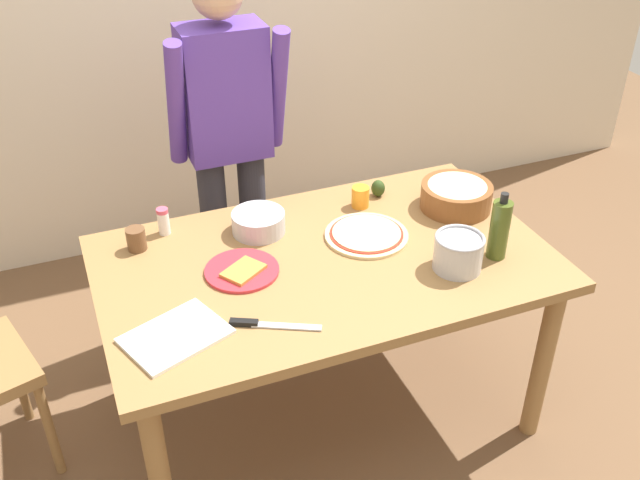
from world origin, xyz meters
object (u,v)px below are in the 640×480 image
dining_table (325,279)px  cup_orange (360,197)px  salt_shaker (163,221)px  cutting_board_white (176,336)px  plate_with_slice (242,270)px  cup_small_brown (136,239)px  mixing_bowl_steel (258,222)px  person_cook (228,135)px  chef_knife (264,324)px  avocado (378,188)px  popcorn_bowl (456,194)px  olive_oil_bottle (499,229)px  steel_pot (458,252)px  pizza_raw_on_board (366,235)px

dining_table → cup_orange: cup_orange is taller
salt_shaker → cutting_board_white: bearing=-98.7°
plate_with_slice → salt_shaker: bearing=119.2°
cup_small_brown → cutting_board_white: cup_small_brown is taller
mixing_bowl_steel → cup_small_brown: (-0.45, 0.05, 0.00)m
cutting_board_white → mixing_bowl_steel: bearing=48.7°
dining_table → person_cook: 0.81m
mixing_bowl_steel → cutting_board_white: 0.64m
salt_shaker → chef_knife: bearing=-74.9°
avocado → popcorn_bowl: bearing=-39.1°
cup_small_brown → plate_with_slice: bearing=-42.3°
popcorn_bowl → chef_knife: popcorn_bowl is taller
mixing_bowl_steel → salt_shaker: bearing=160.0°
mixing_bowl_steel → olive_oil_bottle: size_ratio=0.78×
dining_table → mixing_bowl_steel: (-0.16, 0.26, 0.13)m
plate_with_slice → avocado: avocado is taller
popcorn_bowl → mixing_bowl_steel: (-0.78, 0.12, -0.02)m
mixing_bowl_steel → chef_knife: bearing=-106.3°
cup_orange → popcorn_bowl: bearing=-23.4°
person_cook → salt_shaker: bearing=-134.3°
popcorn_bowl → cutting_board_white: bearing=-163.2°
salt_shaker → cutting_board_white: (-0.09, -0.60, -0.05)m
person_cook → avocado: bearing=-39.6°
dining_table → salt_shaker: 0.64m
popcorn_bowl → cup_small_brown: (-1.23, 0.17, -0.02)m
cup_orange → chef_knife: 0.81m
popcorn_bowl → cup_orange: size_ratio=3.29×
mixing_bowl_steel → cup_orange: (0.43, 0.03, 0.00)m
person_cook → cutting_board_white: bearing=-115.0°
person_cook → cup_small_brown: size_ratio=19.06×
steel_pot → chef_knife: 0.73m
mixing_bowl_steel → steel_pot: 0.75m
plate_with_slice → mixing_bowl_steel: 0.27m
steel_pot → cup_orange: steel_pot is taller
cup_orange → chef_knife: cup_orange is taller
pizza_raw_on_board → mixing_bowl_steel: mixing_bowl_steel is taller
pizza_raw_on_board → popcorn_bowl: (0.42, 0.06, 0.05)m
dining_table → steel_pot: size_ratio=9.22×
cup_orange → cutting_board_white: size_ratio=0.28×
person_cook → olive_oil_bottle: person_cook is taller
mixing_bowl_steel → cup_small_brown: size_ratio=2.35×
dining_table → salt_shaker: (-0.49, 0.38, 0.14)m
cup_small_brown → avocado: size_ratio=1.21×
plate_with_slice → mixing_bowl_steel: bearing=59.6°
olive_oil_bottle → avocado: size_ratio=3.66×
salt_shaker → chef_knife: size_ratio=0.39×
popcorn_bowl → olive_oil_bottle: olive_oil_bottle is taller
dining_table → cutting_board_white: cutting_board_white is taller
cup_orange → salt_shaker: 0.77m
person_cook → pizza_raw_on_board: bearing=-64.2°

